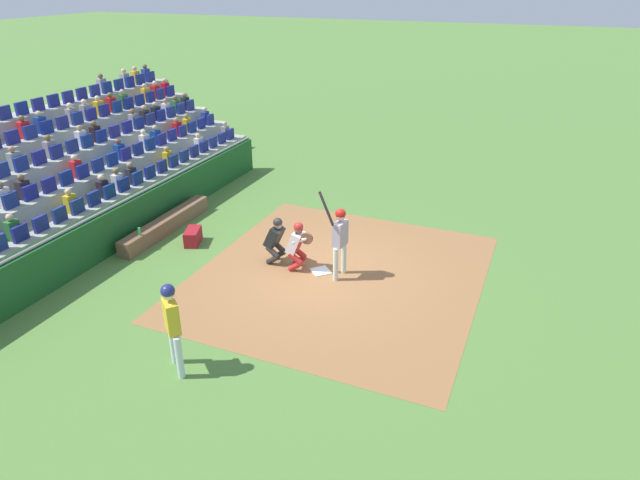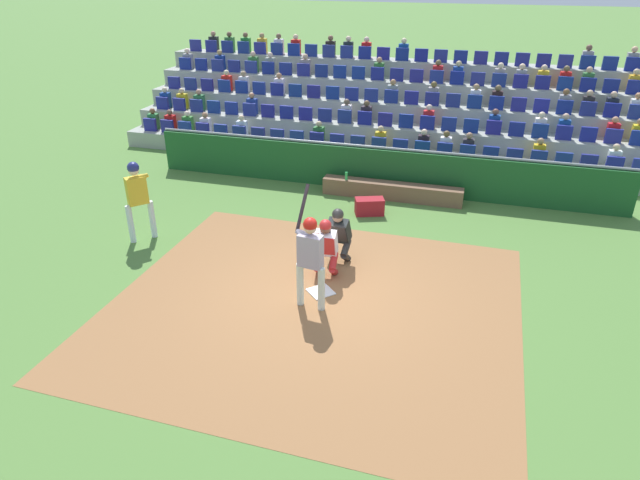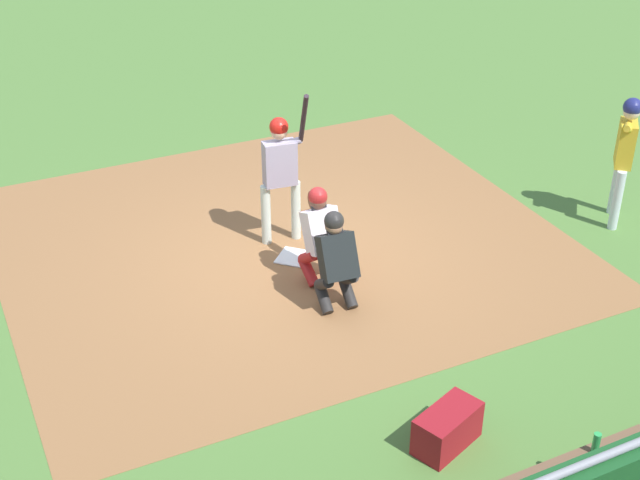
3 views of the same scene
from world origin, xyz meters
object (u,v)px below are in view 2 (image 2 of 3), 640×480
home_plate_marker (321,292)px  dugout_bench (392,191)px  on_deck_batter (137,193)px  home_plate_umpire (339,233)px  water_bottle_on_bench (346,176)px  catcher_crouching (325,245)px  batter_at_plate (310,253)px  equipment_duffel_bag (369,206)px

home_plate_marker → dugout_bench: 5.05m
home_plate_marker → on_deck_batter: (4.52, -1.05, 1.12)m
home_plate_umpire → water_bottle_on_bench: 3.76m
catcher_crouching → home_plate_umpire: 0.66m
batter_at_plate → water_bottle_on_bench: (0.67, -5.43, -0.58)m
catcher_crouching → dugout_bench: (-0.59, -4.43, -0.50)m
batter_at_plate → water_bottle_on_bench: batter_at_plate is taller
home_plate_umpire → on_deck_batter: bearing=2.4°
home_plate_umpire → equipment_duffel_bag: home_plate_umpire is taller
catcher_crouching → water_bottle_on_bench: 4.38m
batter_at_plate → home_plate_umpire: batter_at_plate is taller
catcher_crouching → equipment_duffel_bag: (-0.23, -3.27, -0.51)m
home_plate_marker → dugout_bench: bearing=-95.8°
home_plate_umpire → water_bottle_on_bench: home_plate_umpire is taller
home_plate_marker → home_plate_umpire: home_plate_umpire is taller
catcher_crouching → dugout_bench: size_ratio=0.35×
on_deck_batter → dugout_bench: bearing=-141.7°
catcher_crouching → equipment_duffel_bag: bearing=-93.9°
home_plate_umpire → equipment_duffel_bag: (-0.12, -2.62, -0.49)m
home_plate_umpire → equipment_duffel_bag: bearing=-92.6°
home_plate_marker → equipment_duffel_bag: bearing=-92.1°
equipment_duffel_bag → on_deck_batter: bearing=10.5°
home_plate_umpire → water_bottle_on_bench: (0.75, -3.68, -0.15)m
water_bottle_on_bench → on_deck_batter: (3.79, 3.88, 0.59)m
water_bottle_on_bench → equipment_duffel_bag: (-0.86, 1.06, -0.34)m
water_bottle_on_bench → catcher_crouching: bearing=98.4°
batter_at_plate → dugout_bench: bearing=-95.8°
on_deck_batter → equipment_duffel_bag: bearing=-148.8°
batter_at_plate → catcher_crouching: bearing=-88.3°
catcher_crouching → on_deck_batter: on_deck_batter is taller
dugout_bench → water_bottle_on_bench: 1.27m
batter_at_plate → on_deck_batter: size_ratio=1.21×
catcher_crouching → equipment_duffel_bag: 3.32m
batter_at_plate → water_bottle_on_bench: bearing=-83.0°
home_plate_marker → water_bottle_on_bench: bearing=-81.7°
batter_at_plate → on_deck_batter: 4.73m
catcher_crouching → home_plate_umpire: bearing=-99.3°
batter_at_plate → home_plate_umpire: size_ratio=1.75×
water_bottle_on_bench → on_deck_batter: size_ratio=0.12×
home_plate_marker → equipment_duffel_bag: size_ratio=0.62×
dugout_bench → catcher_crouching: bearing=82.4°
home_plate_umpire → equipment_duffel_bag: 2.67m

